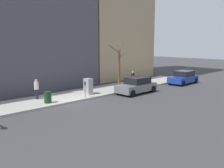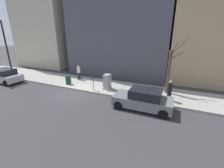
# 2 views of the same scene
# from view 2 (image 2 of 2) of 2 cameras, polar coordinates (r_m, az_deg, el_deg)

# --- Properties ---
(ground_plane) EXTENTS (120.00, 120.00, 0.00)m
(ground_plane) POSITION_cam_2_polar(r_m,az_deg,el_deg) (14.92, -13.27, -2.42)
(ground_plane) COLOR #38383A
(sidewalk) EXTENTS (4.00, 36.00, 0.15)m
(sidewalk) POSITION_cam_2_polar(r_m,az_deg,el_deg) (16.42, -9.14, 0.11)
(sidewalk) COLOR #9E9B93
(sidewalk) RESTS_ON ground
(parked_car_grey) EXTENTS (1.96, 4.22, 1.52)m
(parked_car_grey) POSITION_cam_2_polar(r_m,az_deg,el_deg) (11.12, 11.81, -5.75)
(parked_car_grey) COLOR slate
(parked_car_grey) RESTS_ON ground
(parked_car_silver) EXTENTS (1.97, 4.22, 1.52)m
(parked_car_silver) POSITION_cam_2_polar(r_m,az_deg,el_deg) (20.75, -35.81, 2.58)
(parked_car_silver) COLOR #B7B7BC
(parked_car_silver) RESTS_ON ground
(parking_meter) EXTENTS (0.14, 0.10, 1.35)m
(parking_meter) POSITION_cam_2_polar(r_m,az_deg,el_deg) (14.07, -7.19, 0.88)
(parking_meter) COLOR slate
(parking_meter) RESTS_ON sidewalk
(utility_box) EXTENTS (0.83, 0.61, 1.43)m
(utility_box) POSITION_cam_2_polar(r_m,az_deg,el_deg) (14.35, -1.85, 0.83)
(utility_box) COLOR #A8A399
(utility_box) RESTS_ON sidewalk
(streetlamp) EXTENTS (1.97, 0.32, 6.50)m
(streetlamp) POSITION_cam_2_polar(r_m,az_deg,el_deg) (21.95, -35.97, 12.08)
(streetlamp) COLOR black
(streetlamp) RESTS_ON sidewalk
(bare_tree) EXTENTS (0.91, 2.57, 4.69)m
(bare_tree) POSITION_cam_2_polar(r_m,az_deg,el_deg) (13.92, 20.88, 5.09)
(bare_tree) COLOR brown
(bare_tree) RESTS_ON sidewalk
(trash_bin) EXTENTS (0.56, 0.56, 0.90)m
(trash_bin) POSITION_cam_2_polar(r_m,az_deg,el_deg) (16.42, -16.31, 1.49)
(trash_bin) COLOR #14381E
(trash_bin) RESTS_ON sidewalk
(pedestrian_near_meter) EXTENTS (0.36, 0.36, 1.66)m
(pedestrian_near_meter) POSITION_cam_2_polar(r_m,az_deg,el_deg) (12.60, 21.13, -1.94)
(pedestrian_near_meter) COLOR #1E1E2D
(pedestrian_near_meter) RESTS_ON sidewalk
(pedestrian_midblock) EXTENTS (0.40, 0.36, 1.66)m
(pedestrian_midblock) POSITION_cam_2_polar(r_m,az_deg,el_deg) (17.65, -12.56, 4.64)
(pedestrian_midblock) COLOR #1E1E2D
(pedestrian_midblock) RESTS_ON sidewalk
(office_block_center) EXTENTS (12.99, 12.99, 15.57)m
(office_block_center) POSITION_cam_2_polar(r_m,az_deg,el_deg) (24.29, 6.42, 24.67)
(office_block_center) COLOR #4C4C56
(office_block_center) RESTS_ON ground
(office_tower_right) EXTENTS (9.16, 9.16, 15.66)m
(office_tower_right) POSITION_cam_2_polar(r_m,az_deg,el_deg) (29.33, -21.58, 22.64)
(office_tower_right) COLOR #BCB29E
(office_tower_right) RESTS_ON ground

